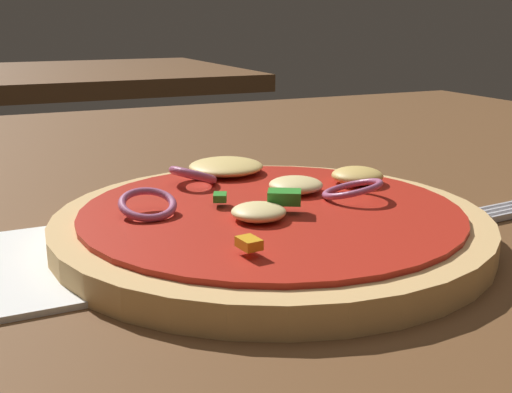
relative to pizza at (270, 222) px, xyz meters
name	(u,v)px	position (x,y,z in m)	size (l,w,h in m)	color
dining_table	(311,252)	(0.03, 0.01, -0.03)	(1.10, 1.09, 0.04)	brown
pizza	(270,222)	(0.00, 0.00, 0.00)	(0.24, 0.24, 0.03)	tan
background_table	(83,77)	(0.12, 1.26, -0.03)	(0.69, 0.62, 0.04)	brown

